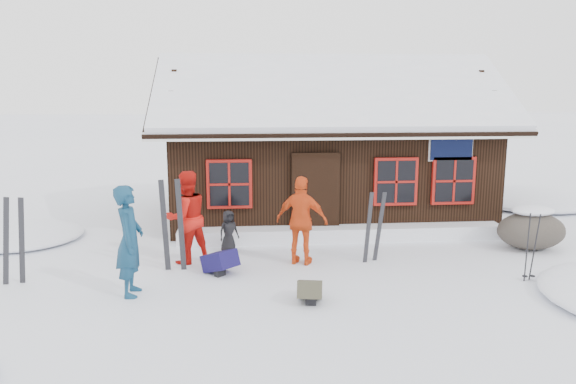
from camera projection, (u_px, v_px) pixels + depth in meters
name	position (u px, v px, depth m)	size (l,w,h in m)	color
ground	(286.00, 274.00, 10.84)	(120.00, 120.00, 0.00)	white
mountain_hut	(325.00, 159.00, 15.54)	(8.90, 6.09, 4.42)	black
snow_drift	(342.00, 233.00, 13.13)	(7.60, 0.60, 0.35)	white
snow_mounds	(351.00, 245.00, 12.80)	(20.60, 13.20, 0.48)	white
skier_teal	(130.00, 241.00, 9.61)	(0.71, 0.46, 1.94)	navy
skier_orange_left	(187.00, 217.00, 11.39)	(0.92, 0.72, 1.90)	red
skier_orange_right	(302.00, 221.00, 11.28)	(1.06, 0.44, 1.81)	#DD4716
skier_crouched	(229.00, 231.00, 12.15)	(0.45, 0.30, 0.93)	black
boulder	(531.00, 229.00, 12.41)	(1.50, 1.12, 0.87)	#49423A
ski_pair_left	(14.00, 242.00, 10.17)	(0.50, 0.09, 1.67)	black
ski_pair_mid	(173.00, 226.00, 10.92)	(0.48, 0.09, 1.86)	black
ski_pair_right	(374.00, 228.00, 11.49)	(0.48, 0.15, 1.50)	black
ski_poles	(531.00, 248.00, 10.38)	(0.24, 0.12, 1.32)	black
backpack_blue	(220.00, 265.00, 10.85)	(0.46, 0.61, 0.33)	#140F43
backpack_olive	(310.00, 294.00, 9.42)	(0.41, 0.54, 0.29)	#3F3C2D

